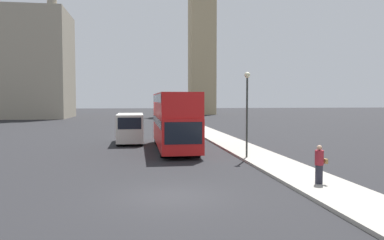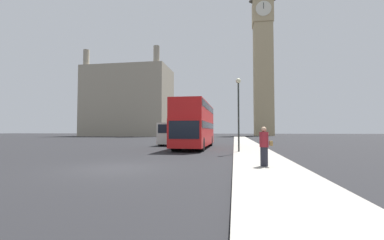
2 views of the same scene
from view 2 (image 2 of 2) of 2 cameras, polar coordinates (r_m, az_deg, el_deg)
ground_plane at (r=11.81m, az=-16.42°, el=-10.22°), size 300.00×300.00×0.00m
sidewalk_strip at (r=10.74m, az=16.76°, el=-10.60°), size 2.83×120.00×0.15m
clock_tower at (r=94.82m, az=15.48°, el=14.52°), size 6.76×6.93×56.80m
building_block_distant at (r=83.99m, az=-13.90°, el=3.88°), size 25.95×14.68×26.20m
red_double_decker_bus at (r=24.23m, az=0.68°, el=-0.73°), size 2.64×10.89×4.19m
white_van at (r=29.37m, az=-4.41°, el=-2.99°), size 2.18×5.37×2.50m
pedestrian at (r=11.16m, az=15.76°, el=-5.68°), size 0.52×0.36×1.64m
street_lamp at (r=18.74m, az=10.29°, el=3.81°), size 0.36×0.36×5.26m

